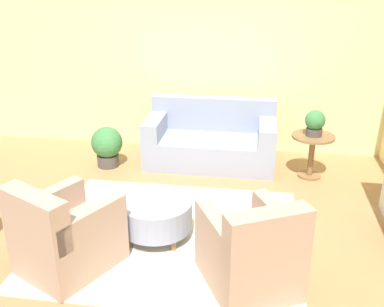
{
  "coord_description": "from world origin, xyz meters",
  "views": [
    {
      "loc": [
        0.86,
        -4.08,
        2.69
      ],
      "look_at": [
        0.15,
        0.55,
        0.75
      ],
      "focal_mm": 42.0,
      "sensor_mm": 36.0,
      "label": 1
    }
  ],
  "objects_px": {
    "potted_plant_on_side_table": "(315,122)",
    "side_table": "(312,148)",
    "armchair_left": "(64,236)",
    "armchair_right": "(251,253)",
    "potted_plant_floor": "(107,145)",
    "ottoman_table": "(156,214)",
    "couch": "(211,141)"
  },
  "relations": [
    {
      "from": "couch",
      "to": "potted_plant_floor",
      "type": "distance_m",
      "value": 1.51
    },
    {
      "from": "armchair_right",
      "to": "potted_plant_floor",
      "type": "relative_size",
      "value": 1.85
    },
    {
      "from": "potted_plant_on_side_table",
      "to": "potted_plant_floor",
      "type": "height_order",
      "value": "potted_plant_on_side_table"
    },
    {
      "from": "armchair_right",
      "to": "ottoman_table",
      "type": "height_order",
      "value": "armchair_right"
    },
    {
      "from": "potted_plant_on_side_table",
      "to": "side_table",
      "type": "bearing_deg",
      "value": 180.0
    },
    {
      "from": "potted_plant_on_side_table",
      "to": "armchair_right",
      "type": "bearing_deg",
      "value": -106.75
    },
    {
      "from": "potted_plant_on_side_table",
      "to": "potted_plant_floor",
      "type": "xyz_separation_m",
      "value": [
        -2.89,
        -0.07,
        -0.47
      ]
    },
    {
      "from": "armchair_right",
      "to": "side_table",
      "type": "xyz_separation_m",
      "value": [
        0.75,
        2.48,
        0.06
      ]
    },
    {
      "from": "armchair_right",
      "to": "side_table",
      "type": "relative_size",
      "value": 1.8
    },
    {
      "from": "armchair_right",
      "to": "side_table",
      "type": "distance_m",
      "value": 2.59
    },
    {
      "from": "armchair_right",
      "to": "potted_plant_on_side_table",
      "type": "bearing_deg",
      "value": 73.25
    },
    {
      "from": "side_table",
      "to": "potted_plant_on_side_table",
      "type": "relative_size",
      "value": 1.74
    },
    {
      "from": "side_table",
      "to": "potted_plant_floor",
      "type": "relative_size",
      "value": 1.03
    },
    {
      "from": "couch",
      "to": "potted_plant_floor",
      "type": "xyz_separation_m",
      "value": [
        -1.47,
        -0.37,
        -0.01
      ]
    },
    {
      "from": "ottoman_table",
      "to": "potted_plant_on_side_table",
      "type": "height_order",
      "value": "potted_plant_on_side_table"
    },
    {
      "from": "armchair_left",
      "to": "potted_plant_floor",
      "type": "relative_size",
      "value": 1.85
    },
    {
      "from": "potted_plant_floor",
      "to": "couch",
      "type": "bearing_deg",
      "value": 14.17
    },
    {
      "from": "armchair_right",
      "to": "potted_plant_floor",
      "type": "bearing_deg",
      "value": 131.66
    },
    {
      "from": "side_table",
      "to": "potted_plant_on_side_table",
      "type": "xyz_separation_m",
      "value": [
        0.0,
        0.0,
        0.37
      ]
    },
    {
      "from": "armchair_left",
      "to": "couch",
      "type": "bearing_deg",
      "value": 68.94
    },
    {
      "from": "armchair_right",
      "to": "potted_plant_floor",
      "type": "xyz_separation_m",
      "value": [
        -2.14,
        2.41,
        -0.04
      ]
    },
    {
      "from": "armchair_left",
      "to": "potted_plant_on_side_table",
      "type": "relative_size",
      "value": 3.13
    },
    {
      "from": "potted_plant_on_side_table",
      "to": "potted_plant_floor",
      "type": "distance_m",
      "value": 2.93
    },
    {
      "from": "couch",
      "to": "armchair_right",
      "type": "distance_m",
      "value": 2.86
    },
    {
      "from": "armchair_left",
      "to": "potted_plant_on_side_table",
      "type": "bearing_deg",
      "value": 44.89
    },
    {
      "from": "armchair_left",
      "to": "side_table",
      "type": "relative_size",
      "value": 1.8
    },
    {
      "from": "ottoman_table",
      "to": "potted_plant_floor",
      "type": "bearing_deg",
      "value": 122.87
    },
    {
      "from": "potted_plant_on_side_table",
      "to": "armchair_left",
      "type": "bearing_deg",
      "value": -135.11
    },
    {
      "from": "ottoman_table",
      "to": "potted_plant_on_side_table",
      "type": "relative_size",
      "value": 2.22
    },
    {
      "from": "ottoman_table",
      "to": "armchair_right",
      "type": "bearing_deg",
      "value": -33.33
    },
    {
      "from": "ottoman_table",
      "to": "side_table",
      "type": "bearing_deg",
      "value": 45.69
    },
    {
      "from": "armchair_left",
      "to": "armchair_right",
      "type": "bearing_deg",
      "value": -0.0
    }
  ]
}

